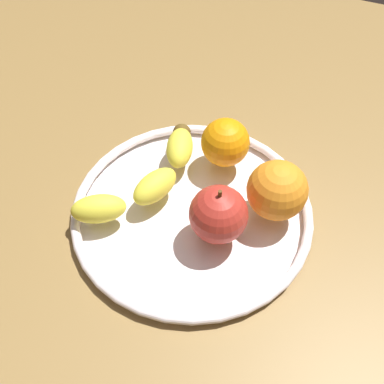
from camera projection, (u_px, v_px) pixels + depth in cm
name	position (u px, v px, depth cm)	size (l,w,h in cm)	color
ground_plane	(192.00, 224.00, 61.54)	(122.64, 122.64, 4.00)	brown
fruit_bowl	(192.00, 211.00, 59.25)	(30.44, 30.44, 1.80)	white
banana	(148.00, 177.00, 59.25)	(20.45, 11.46, 3.53)	yellow
apple	(218.00, 214.00, 53.59)	(6.92, 6.92, 7.72)	#B02D23
orange_back_right	(225.00, 142.00, 61.09)	(6.44, 6.44, 6.44)	orange
orange_back_left	(277.00, 190.00, 55.50)	(7.36, 7.36, 7.36)	orange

